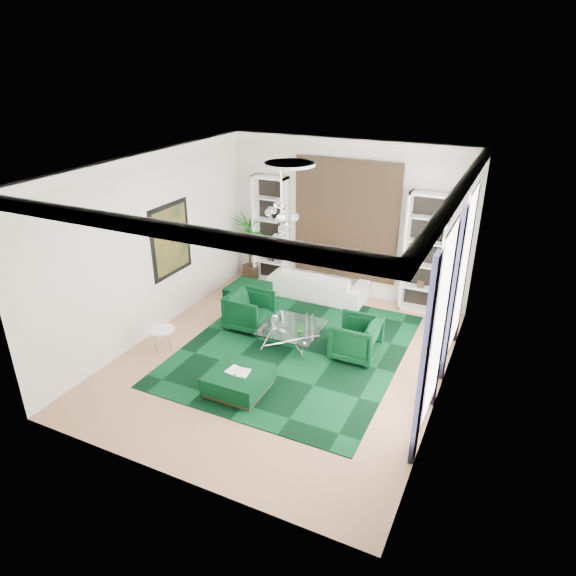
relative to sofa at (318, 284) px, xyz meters
The scene contains 30 objects.
floor 2.99m from the sofa, 81.01° to the right, with size 6.00×7.00×0.02m, color tan.
ceiling 4.56m from the sofa, 81.01° to the right, with size 6.00×7.00×0.02m, color white.
wall_back 1.72m from the sofa, 50.98° to the left, with size 6.00×0.02×3.80m, color silver.
wall_front 6.65m from the sofa, 85.88° to the right, with size 6.00×0.02×3.80m, color silver.
wall_left 4.18m from the sofa, 130.92° to the right, with size 0.02×7.00×3.80m, color silver.
wall_right 4.81m from the sofa, 40.20° to the right, with size 0.02×7.00×3.80m, color silver.
crown_molding 4.48m from the sofa, 81.01° to the right, with size 6.00×7.00×0.18m, color white, non-canonical shape.
ceiling_medallion 4.34m from the sofa, 80.00° to the right, with size 0.90×0.90×0.05m, color white.
tapestry 1.70m from the sofa, 48.40° to the left, with size 2.50×0.06×2.80m, color black.
shelving_left 1.86m from the sofa, 165.88° to the left, with size 0.90×0.38×2.80m, color white, non-canonical shape.
shelving_right 2.66m from the sofa, ahead, with size 0.90×0.38×2.80m, color white, non-canonical shape.
painting 3.74m from the sofa, 137.00° to the right, with size 0.04×1.30×1.60m, color black.
window_near 5.39m from the sofa, 48.00° to the right, with size 0.03×1.10×2.90m, color white.
curtain_near_a 5.89m from the sofa, 53.47° to the right, with size 0.07×0.30×3.25m, color black.
curtain_near_b 4.77m from the sofa, 41.79° to the right, with size 0.07×0.30×3.25m, color black.
window_far 4.05m from the sofa, 22.58° to the right, with size 0.03×1.10×2.90m, color white.
curtain_far_a 4.28m from the sofa, 32.95° to the right, with size 0.07×0.30×3.25m, color black.
curtain_far_b 3.72m from the sofa, 10.87° to the right, with size 0.07×0.30×3.25m, color black.
rug 2.60m from the sofa, 78.35° to the right, with size 4.20×5.00×0.02m, color black.
sofa is the anchor object (origin of this frame).
armchair_left 2.23m from the sofa, 109.90° to the right, with size 0.87×0.89×0.81m, color black.
armchair_right 2.84m from the sofa, 52.54° to the right, with size 0.87×0.89×0.81m, color black.
coffee_table 2.41m from the sofa, 80.23° to the right, with size 1.20×1.20×0.41m, color white, non-canonical shape.
ottoman_side 1.73m from the sofa, 147.25° to the right, with size 0.90×0.90×0.40m, color black.
ottoman_front 4.26m from the sofa, 86.92° to the right, with size 1.00×1.00×0.40m, color black.
book 4.25m from the sofa, 86.92° to the right, with size 0.42×0.28×0.03m, color white.
side_table 4.17m from the sofa, 116.10° to the right, with size 0.52×0.52×0.50m, color white.
palm 2.21m from the sofa, behind, with size 1.50×1.50×2.40m, color #155115, non-canonical shape.
chandelier 3.88m from the sofa, 81.51° to the right, with size 0.80×0.80×0.72m, color white, non-canonical shape.
table_plant 2.72m from the sofa, 74.88° to the right, with size 0.13×0.11×0.24m, color #155115.
Camera 1 is at (3.82, -7.81, 5.49)m, focal length 32.00 mm.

